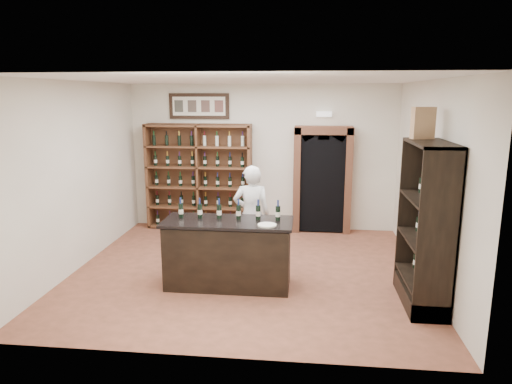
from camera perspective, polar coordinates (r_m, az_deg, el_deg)
floor at (r=7.48m, az=-1.13°, el=-9.78°), size 5.50×5.50×0.00m
ceiling at (r=6.94m, az=-1.24°, el=13.86°), size 5.50×5.50×0.00m
wall_back at (r=9.51m, az=0.75°, el=4.33°), size 5.50×0.04×3.00m
wall_left at (r=7.89m, az=-21.41°, el=1.88°), size 0.04×5.00×3.00m
wall_right at (r=7.24m, az=20.94°, el=1.06°), size 0.04×5.00×3.00m
wine_shelf at (r=9.62m, az=-7.09°, el=1.91°), size 2.20×0.38×2.20m
framed_picture at (r=9.61m, az=-7.13°, el=10.60°), size 1.25×0.04×0.52m
arched_doorway at (r=9.36m, az=8.28°, el=1.84°), size 1.17×0.35×2.17m
emergency_light at (r=9.32m, az=8.50°, el=9.59°), size 0.30×0.10×0.10m
tasting_counter at (r=6.78m, az=-3.49°, el=-7.70°), size 1.88×0.78×1.00m
counter_bottle_0 at (r=6.84m, az=-9.38°, el=-2.27°), size 0.07×0.07×0.30m
counter_bottle_1 at (r=6.77m, az=-7.03°, el=-2.35°), size 0.07×0.07×0.30m
counter_bottle_2 at (r=6.71m, az=-4.63°, el=-2.42°), size 0.07×0.07×0.30m
counter_bottle_3 at (r=6.67m, az=-2.20°, el=-2.50°), size 0.07×0.07×0.30m
counter_bottle_4 at (r=6.63m, az=0.27°, el=-2.57°), size 0.07×0.07×0.30m
counter_bottle_5 at (r=6.61m, az=2.76°, el=-2.63°), size 0.07×0.07×0.30m
side_cabinet at (r=6.52m, az=20.49°, el=-6.85°), size 0.48×1.20×2.20m
shopkeeper at (r=7.56m, az=-0.56°, el=-2.88°), size 0.64×0.45×1.66m
plate at (r=6.35m, az=1.40°, el=-4.16°), size 0.26×0.26×0.02m
wine_crate at (r=6.57m, az=20.15°, el=8.11°), size 0.32×0.19×0.43m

